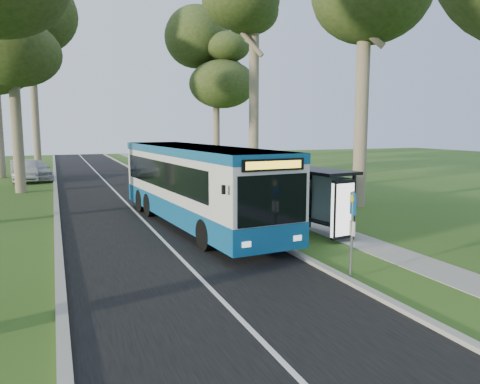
{
  "coord_description": "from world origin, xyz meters",
  "views": [
    {
      "loc": [
        -6.99,
        -13.85,
        4.03
      ],
      "look_at": [
        -0.49,
        2.44,
        1.6
      ],
      "focal_mm": 35.0,
      "sensor_mm": 36.0,
      "label": 1
    }
  ],
  "objects_px": {
    "car_white": "(35,170)",
    "bus": "(196,185)",
    "litter_bin": "(242,208)",
    "car_silver": "(24,171)",
    "bus_shelter": "(328,190)",
    "bus_stop_sign": "(352,224)"
  },
  "relations": [
    {
      "from": "bus",
      "to": "bus_shelter",
      "type": "height_order",
      "value": "bus"
    },
    {
      "from": "bus",
      "to": "car_silver",
      "type": "height_order",
      "value": "bus"
    },
    {
      "from": "car_white",
      "to": "car_silver",
      "type": "bearing_deg",
      "value": -163.21
    },
    {
      "from": "car_white",
      "to": "car_silver",
      "type": "xyz_separation_m",
      "value": [
        -0.78,
        -0.42,
        -0.01
      ]
    },
    {
      "from": "bus",
      "to": "bus_shelter",
      "type": "distance_m",
      "value": 5.38
    },
    {
      "from": "bus_stop_sign",
      "to": "bus_shelter",
      "type": "xyz_separation_m",
      "value": [
        1.96,
        4.32,
        0.26
      ]
    },
    {
      "from": "bus",
      "to": "car_silver",
      "type": "xyz_separation_m",
      "value": [
        -7.46,
        19.98,
        -0.89
      ]
    },
    {
      "from": "bus_shelter",
      "to": "bus",
      "type": "bearing_deg",
      "value": 127.74
    },
    {
      "from": "bus_stop_sign",
      "to": "car_silver",
      "type": "distance_m",
      "value": 29.53
    },
    {
      "from": "bus",
      "to": "litter_bin",
      "type": "xyz_separation_m",
      "value": [
        2.35,
        0.76,
        -1.24
      ]
    },
    {
      "from": "litter_bin",
      "to": "car_silver",
      "type": "xyz_separation_m",
      "value": [
        -9.82,
        19.22,
        0.34
      ]
    },
    {
      "from": "bus_shelter",
      "to": "litter_bin",
      "type": "xyz_separation_m",
      "value": [
        -1.58,
        4.44,
        -1.29
      ]
    },
    {
      "from": "bus_shelter",
      "to": "car_silver",
      "type": "height_order",
      "value": "bus_shelter"
    },
    {
      "from": "bus",
      "to": "litter_bin",
      "type": "bearing_deg",
      "value": 13.04
    },
    {
      "from": "litter_bin",
      "to": "car_silver",
      "type": "distance_m",
      "value": 21.58
    },
    {
      "from": "litter_bin",
      "to": "car_white",
      "type": "height_order",
      "value": "car_white"
    },
    {
      "from": "bus_stop_sign",
      "to": "bus_shelter",
      "type": "distance_m",
      "value": 4.75
    },
    {
      "from": "car_white",
      "to": "bus",
      "type": "bearing_deg",
      "value": -83.19
    },
    {
      "from": "car_silver",
      "to": "bus",
      "type": "bearing_deg",
      "value": -75.14
    },
    {
      "from": "car_white",
      "to": "litter_bin",
      "type": "bearing_deg",
      "value": -76.62
    },
    {
      "from": "bus",
      "to": "car_white",
      "type": "distance_m",
      "value": 21.48
    },
    {
      "from": "bus_stop_sign",
      "to": "car_white",
      "type": "relative_size",
      "value": 0.49
    }
  ]
}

